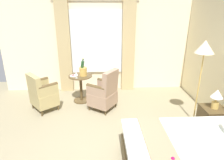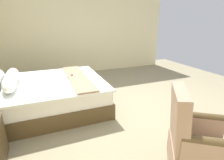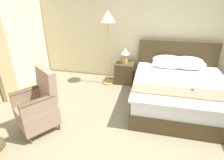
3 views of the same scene
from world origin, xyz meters
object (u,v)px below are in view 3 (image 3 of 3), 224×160
object	(u,v)px
bed	(179,88)
armchair_by_window	(39,106)
nightstand	(125,73)
bedside_lamp	(125,53)
floor_lamp_brass	(108,22)

from	to	relation	value
bed	armchair_by_window	distance (m)	2.68
bed	armchair_by_window	world-z (taller)	bed
nightstand	bedside_lamp	bearing A→B (deg)	180.00
bed	bedside_lamp	size ratio (longest dim) A/B	5.46
bedside_lamp	floor_lamp_brass	distance (m)	0.85
bed	bedside_lamp	xyz separation A→B (m)	(-1.25, 0.73, 0.45)
bed	armchair_by_window	bearing A→B (deg)	-148.97
nightstand	floor_lamp_brass	size ratio (longest dim) A/B	0.30
armchair_by_window	nightstand	bearing A→B (deg)	63.54
nightstand	floor_lamp_brass	distance (m)	1.33
nightstand	armchair_by_window	world-z (taller)	armchair_by_window
nightstand	bed	bearing A→B (deg)	-30.50
armchair_by_window	bed	bearing A→B (deg)	31.03
bedside_lamp	floor_lamp_brass	bearing A→B (deg)	-156.91
nightstand	armchair_by_window	distance (m)	2.37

